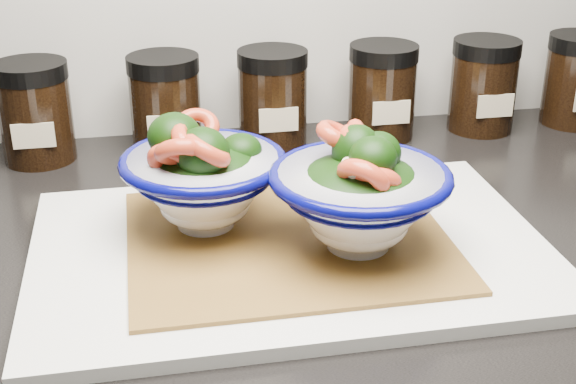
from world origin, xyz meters
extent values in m
cube|color=black|center=(0.00, 1.45, 0.88)|extent=(3.50, 0.60, 0.04)
cube|color=silver|center=(-0.07, 1.42, 0.91)|extent=(0.45, 0.30, 0.01)
cube|color=olive|center=(-0.07, 1.42, 0.91)|extent=(0.28, 0.24, 0.00)
cylinder|color=white|center=(-0.14, 1.46, 0.92)|extent=(0.05, 0.05, 0.01)
ellipsoid|color=white|center=(-0.14, 1.46, 0.94)|extent=(0.08, 0.08, 0.04)
torus|color=#050657|center=(-0.14, 1.46, 0.98)|extent=(0.15, 0.15, 0.01)
torus|color=#050657|center=(-0.14, 1.46, 0.96)|extent=(0.12, 0.12, 0.00)
ellipsoid|color=black|center=(-0.14, 1.46, 0.97)|extent=(0.11, 0.11, 0.05)
ellipsoid|color=black|center=(-0.14, 1.44, 0.99)|extent=(0.05, 0.05, 0.05)
cylinder|color=#477233|center=(-0.14, 1.44, 0.98)|extent=(0.02, 0.01, 0.03)
ellipsoid|color=black|center=(-0.16, 1.47, 1.00)|extent=(0.05, 0.05, 0.04)
cylinder|color=#477233|center=(-0.16, 1.47, 0.98)|extent=(0.01, 0.01, 0.03)
ellipsoid|color=black|center=(-0.11, 1.47, 0.98)|extent=(0.04, 0.04, 0.03)
cylinder|color=#477233|center=(-0.11, 1.47, 0.97)|extent=(0.01, 0.01, 0.03)
torus|color=#E83E2B|center=(-0.16, 1.43, 1.00)|extent=(0.06, 0.06, 0.05)
torus|color=#E83E2B|center=(-0.14, 1.43, 1.00)|extent=(0.05, 0.06, 0.05)
torus|color=#E83E2B|center=(-0.15, 1.44, 1.00)|extent=(0.04, 0.06, 0.06)
torus|color=#E83E2B|center=(-0.17, 1.44, 0.99)|extent=(0.06, 0.04, 0.06)
torus|color=#E83E2B|center=(-0.14, 1.49, 1.00)|extent=(0.05, 0.05, 0.04)
cylinder|color=#CCBC8E|center=(-0.14, 1.43, 0.99)|extent=(0.02, 0.02, 0.01)
cylinder|color=#CCBC8E|center=(-0.13, 1.44, 0.99)|extent=(0.02, 0.02, 0.02)
cylinder|color=white|center=(-0.02, 1.39, 0.92)|extent=(0.05, 0.05, 0.01)
ellipsoid|color=white|center=(-0.02, 1.39, 0.94)|extent=(0.09, 0.09, 0.04)
torus|color=#050657|center=(-0.02, 1.39, 0.98)|extent=(0.16, 0.16, 0.01)
torus|color=#050657|center=(-0.02, 1.39, 0.97)|extent=(0.13, 0.13, 0.00)
ellipsoid|color=black|center=(-0.02, 1.39, 0.97)|extent=(0.11, 0.11, 0.05)
ellipsoid|color=black|center=(-0.01, 1.38, 1.00)|extent=(0.04, 0.04, 0.04)
cylinder|color=#477233|center=(-0.01, 1.38, 0.99)|extent=(0.01, 0.01, 0.02)
ellipsoid|color=black|center=(0.00, 1.41, 1.00)|extent=(0.04, 0.04, 0.04)
cylinder|color=#477233|center=(0.00, 1.41, 0.98)|extent=(0.02, 0.02, 0.03)
ellipsoid|color=black|center=(-0.02, 1.41, 1.00)|extent=(0.04, 0.04, 0.05)
cylinder|color=#477233|center=(-0.02, 1.41, 0.98)|extent=(0.02, 0.01, 0.03)
ellipsoid|color=black|center=(0.00, 1.42, 0.99)|extent=(0.04, 0.04, 0.04)
cylinder|color=#477233|center=(0.00, 1.42, 0.98)|extent=(0.01, 0.02, 0.02)
torus|color=#E83E2B|center=(-0.02, 1.37, 0.99)|extent=(0.05, 0.06, 0.05)
torus|color=#E83E2B|center=(-0.01, 1.37, 0.99)|extent=(0.06, 0.06, 0.04)
torus|color=#E83E2B|center=(-0.03, 1.43, 1.01)|extent=(0.06, 0.07, 0.04)
torus|color=#E83E2B|center=(-0.01, 1.41, 1.00)|extent=(0.06, 0.07, 0.06)
torus|color=#E83E2B|center=(-0.01, 1.42, 1.00)|extent=(0.04, 0.05, 0.05)
cylinder|color=#CCBC8E|center=(-0.03, 1.38, 1.00)|extent=(0.03, 0.02, 0.02)
cylinder|color=black|center=(-0.31, 1.69, 0.95)|extent=(0.08, 0.08, 0.09)
cylinder|color=black|center=(-0.31, 1.69, 1.00)|extent=(0.08, 0.08, 0.02)
cube|color=#C6B793|center=(-0.31, 1.65, 0.94)|extent=(0.05, 0.00, 0.03)
cylinder|color=black|center=(-0.16, 1.69, 0.95)|extent=(0.08, 0.08, 0.09)
cylinder|color=black|center=(-0.16, 1.69, 1.00)|extent=(0.08, 0.08, 0.02)
cube|color=#C6B793|center=(-0.16, 1.65, 0.94)|extent=(0.04, 0.00, 0.03)
cylinder|color=black|center=(-0.04, 1.69, 0.95)|extent=(0.08, 0.08, 0.09)
cylinder|color=black|center=(-0.04, 1.69, 1.00)|extent=(0.08, 0.08, 0.02)
cube|color=#C6B793|center=(-0.04, 1.65, 0.94)|extent=(0.04, 0.00, 0.03)
cylinder|color=black|center=(0.09, 1.69, 0.95)|extent=(0.08, 0.08, 0.09)
cylinder|color=black|center=(0.09, 1.69, 1.00)|extent=(0.08, 0.08, 0.02)
cube|color=#C6B793|center=(0.09, 1.65, 0.94)|extent=(0.04, 0.00, 0.03)
cylinder|color=black|center=(0.22, 1.69, 0.95)|extent=(0.08, 0.08, 0.09)
cylinder|color=black|center=(0.22, 1.69, 1.00)|extent=(0.08, 0.08, 0.02)
cube|color=#C6B793|center=(0.22, 1.65, 0.94)|extent=(0.04, 0.00, 0.03)
cylinder|color=black|center=(0.35, 1.69, 0.95)|extent=(0.08, 0.08, 0.09)
camera|label=1|loc=(-0.19, 0.81, 1.25)|focal=50.00mm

